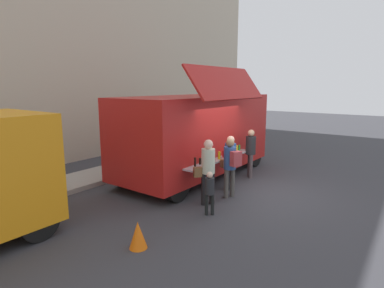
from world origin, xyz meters
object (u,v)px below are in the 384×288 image
Objects in this scene: customer_front_ordering at (230,158)px; customer_rear_waiting at (208,167)px; trash_bin at (202,140)px; customer_mid_with_backpack at (231,162)px; traffic_cone_orange at (138,235)px; child_near_queue at (210,189)px; food_truck_main at (197,132)px; customer_extra_browsing at (251,149)px.

customer_front_ordering is 0.94× the size of customer_rear_waiting.
trash_bin is 0.60× the size of customer_mid_with_backpack.
child_near_queue is at bearing -6.92° from traffic_cone_orange.
customer_front_ordering is at bearing -110.93° from food_truck_main.
customer_mid_with_backpack is at bearing -1.31° from traffic_cone_orange.
child_near_queue is at bearing 119.97° from customer_front_ordering.
traffic_cone_orange is at bearing -156.81° from food_truck_main.
customer_extra_browsing reaches higher than trash_bin.
customer_rear_waiting is (-2.14, -1.84, -0.49)m from food_truck_main.
child_near_queue is (-1.38, -0.18, -0.39)m from customer_mid_with_backpack.
child_near_queue is (-3.57, -0.61, -0.35)m from customer_extra_browsing.
customer_rear_waiting is 0.81m from child_near_queue.
child_near_queue is (-6.49, -4.59, 0.14)m from trash_bin.
customer_front_ordering is 0.99× the size of customer_extra_browsing.
customer_front_ordering is 1.46m from customer_rear_waiting.
traffic_cone_orange is 0.31× the size of customer_rear_waiting.
customer_rear_waiting is (2.75, 0.16, 0.78)m from traffic_cone_orange.
trash_bin is at bearing -33.38° from customer_front_ordering.
food_truck_main is 11.41× the size of traffic_cone_orange.
traffic_cone_orange is at bearing 132.70° from child_near_queue.
child_near_queue reaches higher than trash_bin.
traffic_cone_orange is 2.24m from child_near_queue.
food_truck_main is 1.95m from customer_extra_browsing.
food_truck_main is at bearing -10.70° from customer_extra_browsing.
food_truck_main reaches higher than customer_rear_waiting.
customer_extra_browsing is (-2.92, -3.98, 0.49)m from trash_bin.
customer_mid_with_backpack is (3.57, -0.08, 0.77)m from traffic_cone_orange.
trash_bin is 0.58× the size of customer_rear_waiting.
traffic_cone_orange is 0.50× the size of child_near_queue.
trash_bin is at bearing 26.49° from traffic_cone_orange.
customer_mid_with_backpack reaches higher than trash_bin.
traffic_cone_orange is at bearing 132.78° from customer_rear_waiting.
traffic_cone_orange is at bearing -153.51° from trash_bin.
customer_extra_browsing reaches higher than child_near_queue.
customer_mid_with_backpack is (-1.32, -2.09, -0.50)m from food_truck_main.
traffic_cone_orange is at bearing 108.50° from customer_front_ordering.
customer_extra_browsing is at bearing 3.41° from traffic_cone_orange.
child_near_queue is (-2.70, -2.27, -0.89)m from food_truck_main.
food_truck_main is at bearing -148.51° from trash_bin.
customer_front_ordering reaches higher than traffic_cone_orange.
customer_mid_with_backpack is 0.96× the size of customer_rear_waiting.
customer_rear_waiting is (-1.45, -0.12, 0.06)m from customer_front_ordering.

